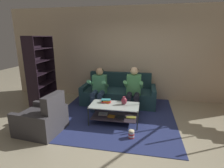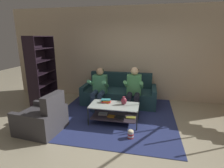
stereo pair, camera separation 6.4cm
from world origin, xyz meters
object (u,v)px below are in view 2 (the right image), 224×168
at_px(bookshelf, 41,75).
at_px(coffee_table, 114,111).
at_px(person_seated_right, 134,88).
at_px(armchair, 42,119).
at_px(couch, 119,94).
at_px(popcorn_tub, 131,134).
at_px(vase, 124,101).
at_px(book_stack, 106,101).
at_px(person_seated_left, 99,87).

bearing_deg(bookshelf, coffee_table, -15.01).
height_order(person_seated_right, armchair, person_seated_right).
relative_size(couch, person_seated_right, 1.81).
bearing_deg(person_seated_right, popcorn_tub, -86.86).
distance_m(vase, book_stack, 0.44).
bearing_deg(coffee_table, popcorn_tub, -52.99).
xyz_separation_m(bookshelf, armchair, (0.83, -1.30, -0.64)).
bearing_deg(vase, person_seated_right, 75.83).
relative_size(person_seated_left, person_seated_right, 0.96).
bearing_deg(person_seated_left, book_stack, -60.67).
relative_size(person_seated_left, bookshelf, 0.58).
bearing_deg(vase, person_seated_left, 139.95).
height_order(person_seated_left, book_stack, person_seated_left).
bearing_deg(coffee_table, book_stack, 152.45).
bearing_deg(popcorn_tub, coffee_table, 127.01).
xyz_separation_m(person_seated_left, armchair, (-0.86, -1.44, -0.36)).
bearing_deg(person_seated_left, bookshelf, -175.18).
bearing_deg(armchair, couch, 56.18).
distance_m(book_stack, armchair, 1.48).
bearing_deg(person_seated_right, bookshelf, -176.82).
bearing_deg(armchair, person_seated_right, 38.56).
height_order(couch, person_seated_right, person_seated_right).
bearing_deg(vase, couch, 104.32).
xyz_separation_m(couch, popcorn_tub, (0.55, -1.90, -0.20)).
distance_m(person_seated_left, coffee_table, 1.01).
bearing_deg(popcorn_tub, person_seated_right, 93.14).
bearing_deg(person_seated_left, popcorn_tub, -52.55).
relative_size(person_seated_right, popcorn_tub, 6.52).
distance_m(couch, person_seated_left, 0.81).
distance_m(couch, coffee_table, 1.31).
distance_m(person_seated_right, book_stack, 0.89).
height_order(person_seated_right, bookshelf, bookshelf).
distance_m(couch, vase, 1.28).
xyz_separation_m(vase, armchair, (-1.65, -0.78, -0.26)).
relative_size(person_seated_right, coffee_table, 1.07).
distance_m(coffee_table, armchair, 1.60).
xyz_separation_m(coffee_table, armchair, (-1.44, -0.69, -0.01)).
bearing_deg(couch, popcorn_tub, -73.77).
xyz_separation_m(person_seated_left, bookshelf, (-1.68, -0.14, 0.28)).
height_order(person_seated_right, popcorn_tub, person_seated_right).
bearing_deg(popcorn_tub, vase, 109.55).
distance_m(person_seated_right, bookshelf, 2.66).
distance_m(coffee_table, popcorn_tub, 0.78).
bearing_deg(couch, bookshelf, -162.19).
relative_size(coffee_table, bookshelf, 0.57).
bearing_deg(bookshelf, popcorn_tub, -23.94).
bearing_deg(bookshelf, person_seated_right, 3.18).
height_order(armchair, popcorn_tub, armchair).
distance_m(couch, armchair, 2.40).
height_order(person_seated_left, person_seated_right, person_seated_right).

